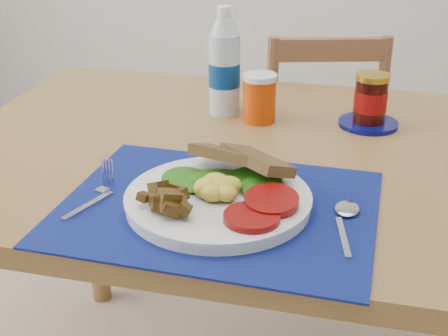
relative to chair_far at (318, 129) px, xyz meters
name	(u,v)px	position (x,y,z in m)	size (l,w,h in m)	color
table	(289,189)	(0.01, -0.71, 0.14)	(1.40, 0.90, 0.75)	brown
chair_far	(318,129)	(0.00, 0.00, 0.00)	(0.46, 0.45, 1.02)	brown
placemat	(218,207)	(-0.08, -0.96, 0.23)	(0.51, 0.40, 0.00)	#040731
breakfast_plate	(214,195)	(-0.08, -0.97, 0.25)	(0.30, 0.30, 0.07)	silver
fork	(97,196)	(-0.28, -0.98, 0.23)	(0.05, 0.16, 0.00)	#B2B5BA
spoon	(346,218)	(0.13, -0.96, 0.23)	(0.04, 0.17, 0.00)	#B2B5BA
water_bottle	(224,67)	(-0.17, -0.52, 0.33)	(0.07, 0.07, 0.24)	#ADBFCC
juice_glass	(259,99)	(-0.09, -0.55, 0.27)	(0.07, 0.07, 0.10)	#BC3805
jam_on_saucer	(370,103)	(0.15, -0.53, 0.27)	(0.13, 0.13, 0.12)	#050A57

